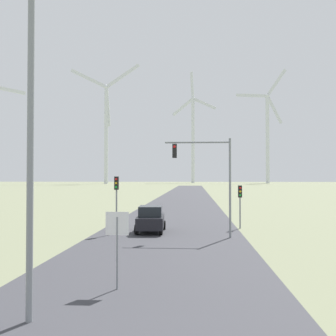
# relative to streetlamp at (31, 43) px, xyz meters

# --- Properties ---
(road_surface) EXTENTS (10.00, 240.00, 0.01)m
(road_surface) POSITION_rel_streetlamp_xyz_m (2.63, 43.02, -7.50)
(road_surface) COLOR #38383D
(road_surface) RESTS_ON ground
(streetlamp) EXTENTS (2.89, 0.32, 12.38)m
(streetlamp) POSITION_rel_streetlamp_xyz_m (0.00, 0.00, 0.00)
(streetlamp) COLOR gray
(streetlamp) RESTS_ON ground
(stop_sign_near) EXTENTS (0.81, 0.07, 2.66)m
(stop_sign_near) POSITION_rel_streetlamp_xyz_m (1.75, 3.15, -5.64)
(stop_sign_near) COLOR gray
(stop_sign_near) RESTS_ON ground
(traffic_light_post_near_left) EXTENTS (0.28, 0.34, 3.89)m
(traffic_light_post_near_left) POSITION_rel_streetlamp_xyz_m (-0.87, 16.12, -4.65)
(traffic_light_post_near_left) COLOR gray
(traffic_light_post_near_left) RESTS_ON ground
(traffic_light_post_near_right) EXTENTS (0.28, 0.34, 3.22)m
(traffic_light_post_near_right) POSITION_rel_streetlamp_xyz_m (7.83, 19.46, -5.14)
(traffic_light_post_near_right) COLOR gray
(traffic_light_post_near_right) RESTS_ON ground
(traffic_light_mast_overhead) EXTENTS (4.23, 0.35, 6.34)m
(traffic_light_mast_overhead) POSITION_rel_streetlamp_xyz_m (5.28, 14.95, -3.03)
(traffic_light_mast_overhead) COLOR gray
(traffic_light_mast_overhead) RESTS_ON ground
(car_approaching) EXTENTS (2.01, 4.19, 1.83)m
(car_approaching) POSITION_rel_streetlamp_xyz_m (1.35, 17.15, -6.59)
(car_approaching) COLOR black
(car_approaching) RESTS_ON ground
(wind_turbine_left) EXTENTS (39.08, 2.60, 67.53)m
(wind_turbine_left) POSITION_rel_streetlamp_xyz_m (-44.80, 206.33, 25.75)
(wind_turbine_left) COLOR silver
(wind_turbine_left) RESTS_ON ground
(wind_turbine_center) EXTENTS (28.42, 13.58, 72.09)m
(wind_turbine_center) POSITION_rel_streetlamp_xyz_m (3.67, 242.97, 25.05)
(wind_turbine_center) COLOR silver
(wind_turbine_center) RESTS_ON ground
(wind_turbine_right) EXTENTS (29.74, 5.79, 68.92)m
(wind_turbine_right) POSITION_rel_streetlamp_xyz_m (48.76, 230.24, 24.44)
(wind_turbine_right) COLOR silver
(wind_turbine_right) RESTS_ON ground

